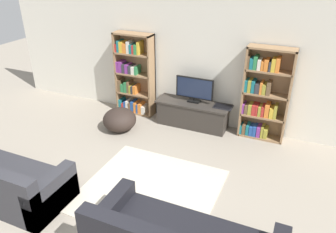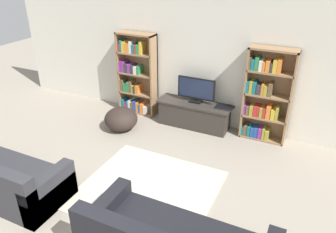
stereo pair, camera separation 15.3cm
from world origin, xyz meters
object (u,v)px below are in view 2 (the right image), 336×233
Objects in this scene: bookshelf_right at (265,97)px; laptop at (225,107)px; television at (196,89)px; couch_left_sectional at (2,179)px; tv_stand at (194,114)px; bookshelf_left at (136,75)px; beanbag_ottoman at (121,119)px.

laptop is (-0.71, -0.09, -0.33)m from bookshelf_right.
laptop is at bearing -1.70° from television.
couch_left_sectional reaches higher than laptop.
television reaches higher than couch_left_sectional.
bookshelf_left is at bearing 174.98° from tv_stand.
beanbag_ottoman is (0.48, 2.42, -0.03)m from couch_left_sectional.
laptop is at bearing -2.48° from bookshelf_left.
television is 2.14× the size of laptop.
bookshelf_left reaches higher than beanbag_ottoman.
beanbag_ottoman is at bearing -156.82° from laptop.
bookshelf_right is 4.91× the size of laptop.
beanbag_ottoman is at bearing -161.01° from bookshelf_right.
bookshelf_right is 2.29× the size of television.
tv_stand is 0.53m from television.
bookshelf_right is at bearing 47.16° from couch_left_sectional.
tv_stand is 0.78× the size of couch_left_sectional.
bookshelf_right reaches higher than beanbag_ottoman.
bookshelf_left is 2.05m from laptop.
couch_left_sectional is at bearing -132.84° from bookshelf_right.
bookshelf_left is at bearing -180.00° from bookshelf_right.
television reaches higher than beanbag_ottoman.
tv_stand is at bearing -5.02° from bookshelf_left.
television is at bearing 61.69° from couch_left_sectional.
bookshelf_right is 2.81m from beanbag_ottoman.
bookshelf_right reaches higher than couch_left_sectional.
laptop is (0.61, -0.02, -0.26)m from television.
bookshelf_left is 1.09m from beanbag_ottoman.
laptop is 0.54× the size of beanbag_ottoman.
beanbag_ottoman is (-2.59, -0.89, -0.62)m from bookshelf_right.
tv_stand is 0.67m from laptop.
bookshelf_left is 1.54m from tv_stand.
television is at bearing -2.82° from bookshelf_left.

